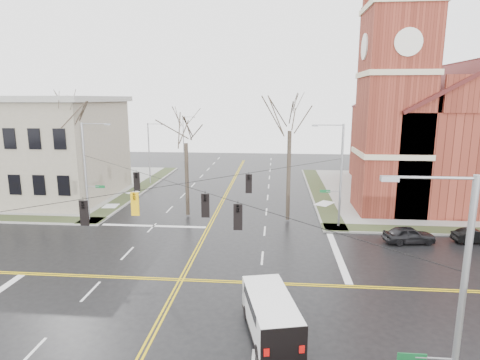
# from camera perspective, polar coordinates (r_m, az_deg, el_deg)

# --- Properties ---
(ground) EXTENTS (120.00, 120.00, 0.00)m
(ground) POSITION_cam_1_polar(r_m,az_deg,el_deg) (26.39, -8.37, -13.86)
(ground) COLOR black
(ground) RESTS_ON ground
(sidewalks) EXTENTS (80.00, 80.00, 0.17)m
(sidewalks) POSITION_cam_1_polar(r_m,az_deg,el_deg) (26.36, -8.38, -13.71)
(sidewalks) COLOR gray
(sidewalks) RESTS_ON ground
(road_markings) EXTENTS (100.00, 100.00, 0.01)m
(road_markings) POSITION_cam_1_polar(r_m,az_deg,el_deg) (26.39, -8.37, -13.85)
(road_markings) COLOR gold
(road_markings) RESTS_ON ground
(church) EXTENTS (24.28, 27.48, 27.50)m
(church) POSITION_cam_1_polar(r_m,az_deg,el_deg) (51.62, 26.86, 7.17)
(church) COLOR maroon
(church) RESTS_ON ground
(civic_building_a) EXTENTS (18.00, 14.00, 11.00)m
(civic_building_a) POSITION_cam_1_polar(r_m,az_deg,el_deg) (51.66, -27.58, 3.83)
(civic_building_a) COLOR gray
(civic_building_a) RESTS_ON ground
(signal_pole_ne) EXTENTS (2.75, 0.22, 9.00)m
(signal_pole_ne) POSITION_cam_1_polar(r_m,az_deg,el_deg) (35.65, 13.91, 1.00)
(signal_pole_ne) COLOR gray
(signal_pole_ne) RESTS_ON ground
(signal_pole_nw) EXTENTS (2.75, 0.22, 9.00)m
(signal_pole_nw) POSITION_cam_1_polar(r_m,az_deg,el_deg) (39.16, -20.93, 1.50)
(signal_pole_nw) COLOR gray
(signal_pole_nw) RESTS_ON ground
(signal_pole_se) EXTENTS (2.75, 0.22, 9.00)m
(signal_pole_se) POSITION_cam_1_polar(r_m,az_deg,el_deg) (14.35, 28.23, -16.06)
(signal_pole_se) COLOR gray
(signal_pole_se) RESTS_ON ground
(span_wires) EXTENTS (23.02, 23.02, 0.03)m
(span_wires) POSITION_cam_1_polar(r_m,az_deg,el_deg) (24.40, -8.80, -0.58)
(span_wires) COLOR black
(span_wires) RESTS_ON ground
(traffic_signals) EXTENTS (8.21, 8.26, 1.30)m
(traffic_signals) POSITION_cam_1_polar(r_m,az_deg,el_deg) (23.94, -9.12, -2.67)
(traffic_signals) COLOR black
(traffic_signals) RESTS_ON ground
(streetlight_north_a) EXTENTS (2.30, 0.20, 8.00)m
(streetlight_north_a) POSITION_cam_1_polar(r_m,az_deg,el_deg) (54.16, -12.67, 4.06)
(streetlight_north_a) COLOR gray
(streetlight_north_a) RESTS_ON ground
(streetlight_north_b) EXTENTS (2.30, 0.20, 8.00)m
(streetlight_north_b) POSITION_cam_1_polar(r_m,az_deg,el_deg) (73.34, -7.94, 6.12)
(streetlight_north_b) COLOR gray
(streetlight_north_b) RESTS_ON ground
(cargo_van) EXTENTS (3.17, 5.52, 1.98)m
(cargo_van) POSITION_cam_1_polar(r_m,az_deg,el_deg) (20.42, 4.25, -18.12)
(cargo_van) COLOR white
(cargo_van) RESTS_ON ground
(parked_car_a) EXTENTS (4.15, 2.17, 1.35)m
(parked_car_a) POSITION_cam_1_polar(r_m,az_deg,el_deg) (34.66, 22.90, -7.19)
(parked_car_a) COLOR black
(parked_car_a) RESTS_ON ground
(parked_car_b) EXTENTS (3.51, 1.61, 1.12)m
(parked_car_b) POSITION_cam_1_polar(r_m,az_deg,el_deg) (37.11, 30.40, -6.87)
(parked_car_b) COLOR black
(parked_car_b) RESTS_ON ground
(tree_nw_far) EXTENTS (4.00, 4.00, 12.74)m
(tree_nw_far) POSITION_cam_1_polar(r_m,az_deg,el_deg) (41.37, -23.27, 7.76)
(tree_nw_far) COLOR #342B21
(tree_nw_far) RESTS_ON ground
(tree_nw_near) EXTENTS (4.00, 4.00, 10.47)m
(tree_nw_near) POSITION_cam_1_polar(r_m,az_deg,el_deg) (38.07, -7.71, 5.90)
(tree_nw_near) COLOR #342B21
(tree_nw_near) RESTS_ON ground
(tree_ne) EXTENTS (4.00, 4.00, 12.38)m
(tree_ne) POSITION_cam_1_polar(r_m,az_deg,el_deg) (36.36, 7.10, 7.80)
(tree_ne) COLOR #342B21
(tree_ne) RESTS_ON ground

